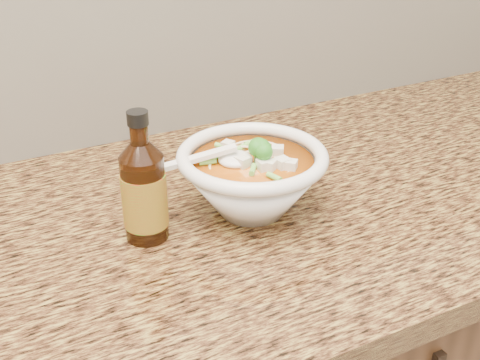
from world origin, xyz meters
name	(u,v)px	position (x,y,z in m)	size (l,w,h in m)	color
soup_bowl	(252,180)	(0.39, 1.64, 0.95)	(0.25, 0.22, 0.12)	white
hot_sauce_bottle	(144,192)	(0.22, 1.65, 0.97)	(0.07, 0.07, 0.19)	#351707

